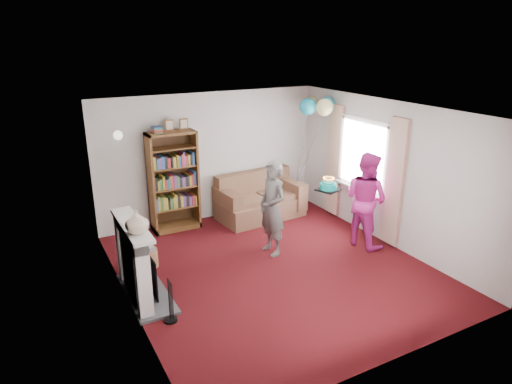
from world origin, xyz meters
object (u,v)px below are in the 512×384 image
bookcase (173,182)px  birthday_cake (328,186)px  sofa (259,200)px  person_magenta (366,199)px  person_striped (272,208)px

bookcase → birthday_cake: 2.88m
sofa → person_magenta: person_magenta is taller
sofa → person_magenta: (0.99, -2.02, 0.50)m
sofa → person_striped: 1.73m
bookcase → person_striped: (1.10, -1.79, -0.11)m
person_magenta → person_striped: bearing=62.5°
sofa → birthday_cake: bearing=-82.9°
bookcase → birthday_cake: size_ratio=6.13×
birthday_cake → bookcase: bearing=136.0°
person_magenta → sofa: bearing=14.9°
person_striped → birthday_cake: 1.03m
bookcase → person_striped: 2.11m
person_magenta → birthday_cake: (-0.62, 0.25, 0.26)m
bookcase → person_magenta: (2.69, -2.25, -0.09)m
bookcase → sofa: size_ratio=1.24×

